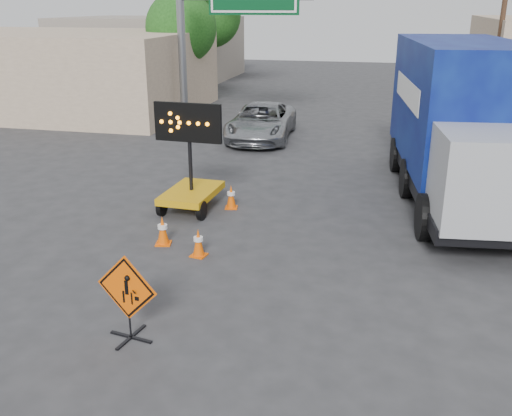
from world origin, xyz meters
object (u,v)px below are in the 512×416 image
(construction_sign, at_px, (128,296))
(box_truck, at_px, (461,132))
(pickup_truck, at_px, (262,122))
(arrow_board, at_px, (191,186))

(construction_sign, xyz_separation_m, box_truck, (5.99, 8.97, 1.18))
(box_truck, bearing_deg, pickup_truck, 132.05)
(construction_sign, bearing_deg, pickup_truck, 104.58)
(arrow_board, height_order, pickup_truck, arrow_board)
(construction_sign, relative_size, box_truck, 0.16)
(pickup_truck, height_order, box_truck, box_truck)
(arrow_board, relative_size, pickup_truck, 0.56)
(arrow_board, distance_m, box_truck, 7.71)
(pickup_truck, bearing_deg, arrow_board, -92.91)
(arrow_board, bearing_deg, box_truck, 22.37)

